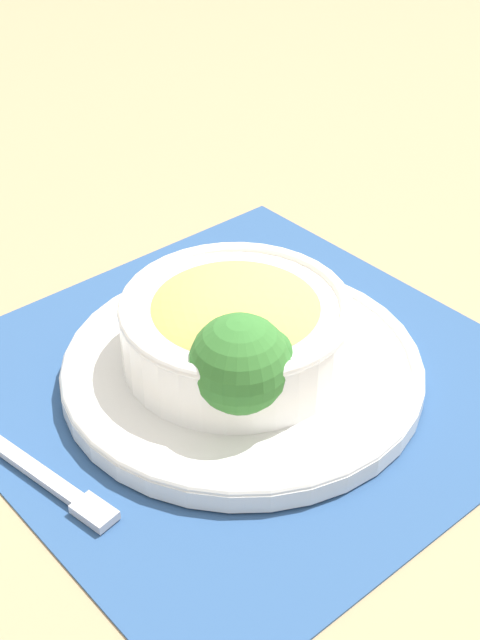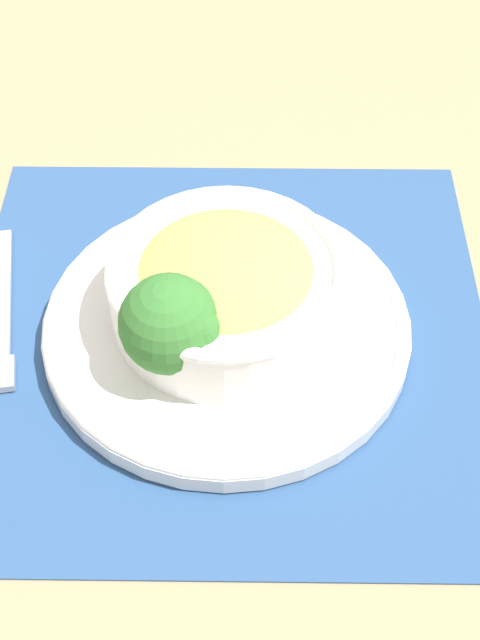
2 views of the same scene
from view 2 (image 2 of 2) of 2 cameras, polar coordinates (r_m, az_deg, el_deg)
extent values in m
plane|color=tan|center=(0.75, -0.85, -1.07)|extent=(4.00, 4.00, 0.00)
cube|color=#2D5184|center=(0.75, -0.85, -0.97)|extent=(0.44, 0.44, 0.00)
cylinder|color=white|center=(0.74, -0.86, -0.47)|extent=(0.30, 0.30, 0.02)
torus|color=white|center=(0.74, -0.86, -0.07)|extent=(0.30, 0.30, 0.01)
cylinder|color=white|center=(0.72, -0.74, 1.84)|extent=(0.19, 0.19, 0.05)
torus|color=white|center=(0.70, -0.77, 3.34)|extent=(0.19, 0.19, 0.01)
ellipsoid|color=#E0B75B|center=(0.71, -0.75, 2.58)|extent=(0.16, 0.16, 0.06)
cylinder|color=#84AD5B|center=(0.70, -4.35, -2.31)|extent=(0.03, 0.03, 0.02)
sphere|color=#387A33|center=(0.67, -4.53, -0.26)|extent=(0.08, 0.08, 0.08)
sphere|color=#387A33|center=(0.66, -2.75, -0.58)|extent=(0.04, 0.04, 0.04)
sphere|color=#387A33|center=(0.68, -6.17, 0.46)|extent=(0.03, 0.03, 0.03)
cylinder|color=orange|center=(0.70, 2.12, -3.41)|extent=(0.04, 0.04, 0.01)
cylinder|color=orange|center=(0.71, 3.58, -2.26)|extent=(0.04, 0.04, 0.01)
cube|color=#B7B7BC|center=(0.79, -14.89, 0.98)|extent=(0.04, 0.18, 0.01)
cube|color=#B7B7BC|center=(0.74, -14.98, -3.37)|extent=(0.02, 0.04, 0.01)
camera|label=1|loc=(0.41, -76.43, -3.65)|focal=50.00mm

